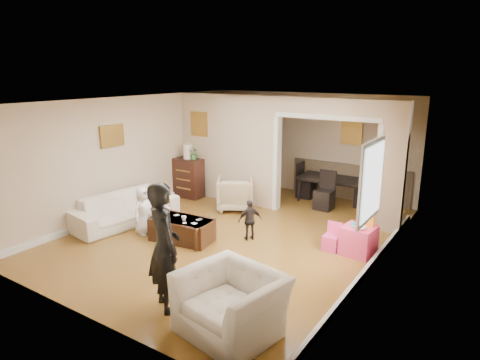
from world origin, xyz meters
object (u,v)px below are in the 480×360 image
Objects in this scene: coffee_table at (182,230)px; cyan_cup at (353,224)px; table_lamp at (188,152)px; adult_person at (164,247)px; dining_table at (334,190)px; child_toddler at (250,220)px; coffee_cup at (184,218)px; sofa at (126,209)px; armchair_front at (231,304)px; play_table at (358,240)px; armchair_back at (235,193)px; child_kneel_a at (143,211)px; dresser at (189,178)px; child_kneel_b at (165,207)px.

coffee_table is 3.14m from cyan_cup.
adult_person reaches higher than table_lamp.
dining_table is 2.23× the size of child_toddler.
sofa is at bearing 176.48° from coffee_cup.
child_toddler is at bearing 128.11° from armchair_front.
dining_table is (-0.90, 5.76, -0.08)m from armchair_front.
dining_table is at bearing 109.38° from armchair_front.
coffee_cup is 0.17× the size of play_table.
child_kneel_a is (-0.63, -2.27, 0.10)m from armchair_back.
sofa is 2.48m from armchair_back.
child_kneel_a is (0.90, -2.44, -0.70)m from table_lamp.
adult_person is at bearing -53.34° from dresser.
armchair_back is at bearing 164.69° from play_table.
sofa is 3.58m from adult_person.
cyan_cup reaches higher than coffee_cup.
play_table is at bearing 132.11° from armchair_back.
adult_person is 2.85m from child_kneel_a.
play_table is 0.56× the size of child_kneel_a.
dining_table is at bearing 116.81° from cyan_cup.
armchair_back is 0.91× the size of child_kneel_b.
cyan_cup is (4.48, 1.14, 0.22)m from sofa.
play_table is at bearing -104.17° from child_kneel_b.
table_lamp is 0.21× the size of dining_table.
sofa is 4.45m from armchair_front.
child_toddler is at bearing -101.13° from dining_table.
child_kneel_a is at bearing 41.82° from armchair_back.
dresser is 10.83× the size of coffee_cup.
armchair_front is at bearing -37.69° from coffee_table.
child_toddler is (-1.93, -0.49, 0.14)m from play_table.
coffee_cup is 1.25m from child_toddler.
child_kneel_a is (-0.95, -0.10, -0.00)m from coffee_cup.
armchair_back is at bearing -39.07° from adult_person.
child_kneel_a is at bearing -169.99° from coffee_table.
coffee_cup is 4.20m from dining_table.
dresser is 0.86× the size of coffee_table.
sofa is 2.25m from dresser.
coffee_table is 0.90m from child_kneel_a.
armchair_back is 0.70× the size of armchair_front.
coffee_cup is at bearing 152.42° from armchair_front.
dining_table is at bearing 26.15° from table_lamp.
dresser reaches higher than coffee_cup.
armchair_front is 5.94m from table_lamp.
armchair_back reaches higher than play_table.
play_table is at bearing 26.57° from cyan_cup.
dining_table is 4.23m from child_kneel_b.
adult_person is at bearing -126.75° from child_kneel_a.
armchair_front is at bearing -98.66° from cyan_cup.
dresser reaches higher than armchair_front.
child_kneel_b is at bearing -124.34° from dining_table.
play_table is (2.98, 1.24, 0.04)m from coffee_table.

